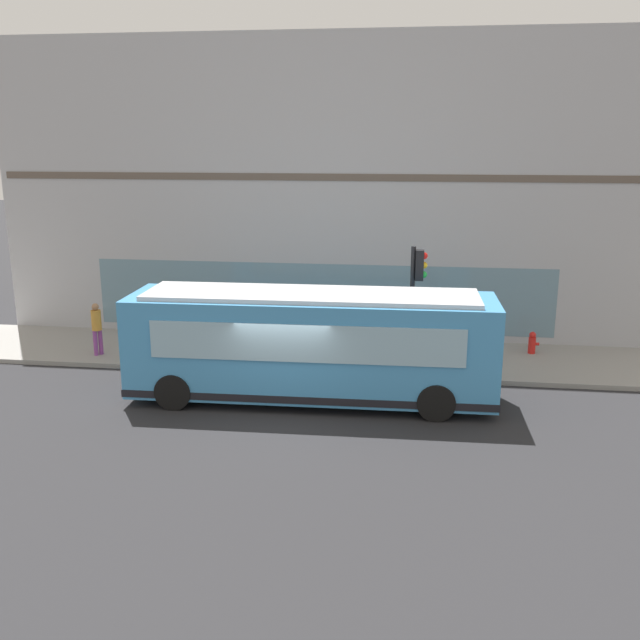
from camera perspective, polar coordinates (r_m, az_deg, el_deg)
The scene contains 9 objects.
ground at distance 19.48m, azimuth -2.67°, elevation -7.06°, with size 120.00×120.00×0.00m, color #262628.
sidewalk_curb at distance 23.79m, azimuth -0.68°, elevation -2.81°, with size 4.10×40.00×0.15m, color gray.
building_corner at distance 27.84m, azimuth 0.83°, elevation 10.62°, with size 6.18×23.40×10.56m.
city_bus_nearside at distance 19.58m, azimuth -0.76°, elevation -2.12°, with size 2.76×10.09×3.07m.
traffic_light_near_corner at distance 21.25m, azimuth 7.75°, elevation 2.72°, with size 0.32×0.49×3.89m.
fire_hydrant at distance 24.64m, azimuth 16.66°, elevation -1.76°, with size 0.35×0.35×0.74m.
pedestrian_by_light_pole at distance 24.96m, azimuth -5.01°, elevation 0.52°, with size 0.32×0.32×1.73m.
pedestrian_near_hydrant at distance 24.40m, azimuth -17.48°, elevation -0.41°, with size 0.32×0.32×1.74m.
newspaper_vending_box at distance 24.57m, azimuth -12.75°, elevation -1.32°, with size 0.44×0.42×0.90m.
Camera 1 is at (-17.82, -3.30, 7.16)m, focal length 39.88 mm.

